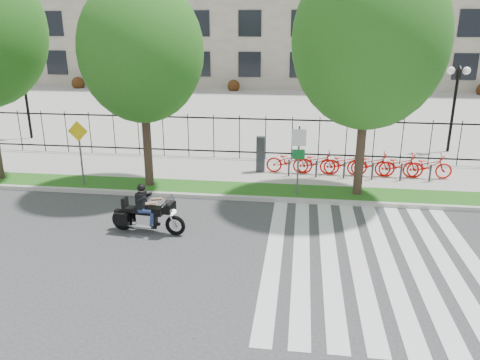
# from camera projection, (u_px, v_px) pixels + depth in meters

# --- Properties ---
(ground) EXTENTS (120.00, 120.00, 0.00)m
(ground) POSITION_uv_depth(u_px,v_px,m) (195.00, 250.00, 13.08)
(ground) COLOR #323234
(ground) RESTS_ON ground
(curb) EXTENTS (60.00, 0.20, 0.15)m
(curb) POSITION_uv_depth(u_px,v_px,m) (221.00, 197.00, 16.92)
(curb) COLOR #B0AFA6
(curb) RESTS_ON ground
(grass_verge) EXTENTS (60.00, 1.50, 0.15)m
(grass_verge) POSITION_uv_depth(u_px,v_px,m) (224.00, 189.00, 17.72)
(grass_verge) COLOR #1E5515
(grass_verge) RESTS_ON ground
(sidewalk) EXTENTS (60.00, 3.50, 0.15)m
(sidewalk) POSITION_uv_depth(u_px,v_px,m) (234.00, 170.00, 20.08)
(sidewalk) COLOR #98958F
(sidewalk) RESTS_ON ground
(plaza) EXTENTS (80.00, 34.00, 0.10)m
(plaza) POSITION_uv_depth(u_px,v_px,m) (267.00, 106.00, 36.62)
(plaza) COLOR #98958F
(plaza) RESTS_ON ground
(crosswalk_stripes) EXTENTS (5.70, 8.00, 0.01)m
(crosswalk_stripes) POSITION_uv_depth(u_px,v_px,m) (372.00, 260.00, 12.47)
(crosswalk_stripes) COLOR silver
(crosswalk_stripes) RESTS_ON ground
(iron_fence) EXTENTS (30.00, 0.06, 2.00)m
(iron_fence) POSITION_uv_depth(u_px,v_px,m) (239.00, 137.00, 21.39)
(iron_fence) COLOR black
(iron_fence) RESTS_ON sidewalk
(lamp_post_left) EXTENTS (1.06, 0.70, 4.25)m
(lamp_post_left) POSITION_uv_depth(u_px,v_px,m) (24.00, 81.00, 24.92)
(lamp_post_left) COLOR black
(lamp_post_left) RESTS_ON ground
(lamp_post_right) EXTENTS (1.06, 0.70, 4.25)m
(lamp_post_right) POSITION_uv_depth(u_px,v_px,m) (456.00, 88.00, 22.13)
(lamp_post_right) COLOR black
(lamp_post_right) RESTS_ON ground
(street_tree_1) EXTENTS (4.44, 4.44, 7.53)m
(street_tree_1) POSITION_uv_depth(u_px,v_px,m) (141.00, 51.00, 16.53)
(street_tree_1) COLOR #31241A
(street_tree_1) RESTS_ON grass_verge
(street_tree_2) EXTENTS (5.13, 5.13, 8.31)m
(street_tree_2) POSITION_uv_depth(u_px,v_px,m) (369.00, 41.00, 15.42)
(street_tree_2) COLOR #31241A
(street_tree_2) RESTS_ON grass_verge
(bike_share_station) EXTENTS (7.83, 0.87, 1.50)m
(bike_share_station) POSITION_uv_depth(u_px,v_px,m) (355.00, 163.00, 19.02)
(bike_share_station) COLOR #2D2D33
(bike_share_station) RESTS_ON sidewalk
(sign_pole_regulatory) EXTENTS (0.50, 0.09, 2.50)m
(sign_pole_regulatory) POSITION_uv_depth(u_px,v_px,m) (299.00, 152.00, 16.51)
(sign_pole_regulatory) COLOR #59595B
(sign_pole_regulatory) RESTS_ON grass_verge
(sign_pole_warning) EXTENTS (0.78, 0.09, 2.49)m
(sign_pole_warning) POSITION_uv_depth(u_px,v_px,m) (79.00, 144.00, 17.55)
(sign_pole_warning) COLOR #59595B
(sign_pole_warning) RESTS_ON grass_verge
(motorcycle_rider) EXTENTS (2.39, 0.80, 1.84)m
(motorcycle_rider) POSITION_uv_depth(u_px,v_px,m) (147.00, 213.00, 14.02)
(motorcycle_rider) COLOR black
(motorcycle_rider) RESTS_ON ground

